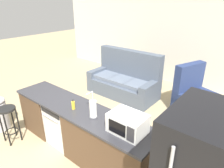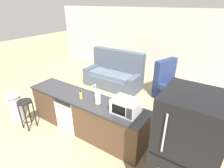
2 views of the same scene
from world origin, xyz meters
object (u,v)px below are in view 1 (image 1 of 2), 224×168
(paper_towel_roll, at_px, (93,109))
(armchair, at_px, (193,99))
(microwave, at_px, (128,123))
(couch, at_px, (125,81))
(bar_stool, at_px, (8,118))
(dishwasher, at_px, (65,123))
(soap_bottle, at_px, (73,105))

(paper_towel_roll, height_order, armchair, armchair)
(microwave, distance_m, couch, 3.12)
(bar_stool, bearing_deg, dishwasher, 39.10)
(dishwasher, relative_size, soap_bottle, 4.77)
(bar_stool, height_order, couch, couch)
(dishwasher, distance_m, paper_towel_roll, 1.02)
(couch, bearing_deg, armchair, 6.52)
(dishwasher, distance_m, bar_stool, 1.08)
(dishwasher, height_order, couch, couch)
(paper_towel_roll, xyz_separation_m, couch, (-1.19, 2.49, -0.64))
(soap_bottle, bearing_deg, microwave, 3.64)
(dishwasher, xyz_separation_m, bar_stool, (-0.83, -0.67, 0.11))
(paper_towel_roll, bearing_deg, dishwasher, 177.61)
(dishwasher, relative_size, armchair, 0.70)
(soap_bottle, height_order, bar_stool, soap_bottle)
(dishwasher, relative_size, paper_towel_roll, 2.98)
(bar_stool, xyz_separation_m, couch, (0.45, 3.13, -0.14))
(paper_towel_roll, relative_size, bar_stool, 0.38)
(armchair, bearing_deg, dishwasher, -119.51)
(soap_bottle, bearing_deg, couch, 106.67)
(microwave, xyz_separation_m, couch, (-1.81, 2.45, -0.65))
(couch, bearing_deg, bar_stool, -98.21)
(soap_bottle, relative_size, bar_stool, 0.24)
(bar_stool, bearing_deg, couch, 81.79)
(soap_bottle, bearing_deg, dishwasher, 169.65)
(dishwasher, relative_size, microwave, 1.68)
(paper_towel_roll, bearing_deg, bar_stool, -158.63)
(soap_bottle, xyz_separation_m, bar_stool, (-1.21, -0.61, -0.44))
(microwave, relative_size, armchair, 0.42)
(dishwasher, xyz_separation_m, couch, (-0.38, 2.45, -0.03))
(soap_bottle, distance_m, couch, 2.70)
(armchair, bearing_deg, microwave, -91.60)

